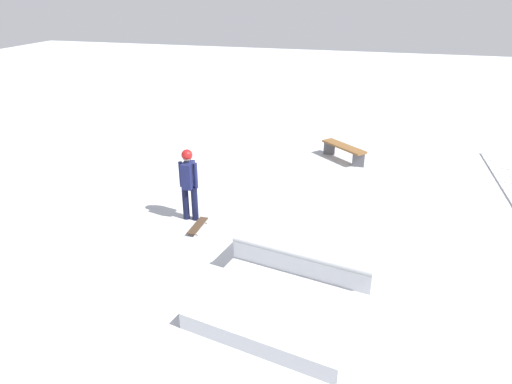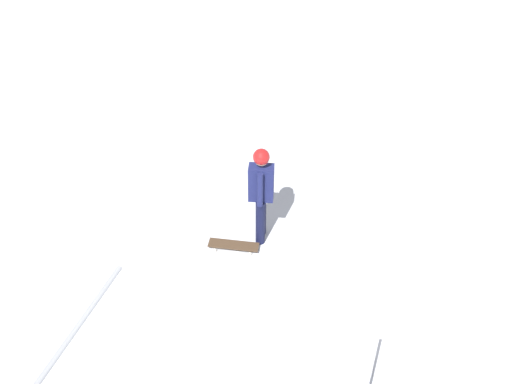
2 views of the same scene
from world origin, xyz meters
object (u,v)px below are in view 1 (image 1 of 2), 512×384
Objects in this scene: skater at (189,180)px; park_bench at (344,149)px; skate_ramp at (322,240)px; skateboard at (198,226)px.

skater is 5.80m from park_bench.
skate_ramp is 7.23× the size of skateboard.
skateboard is at bearing -27.54° from park_bench.
skateboard is 0.55× the size of park_bench.
skater is 2.15× the size of skateboard.
skate_ramp reaches higher than skateboard.
skater is at bearing -91.47° from skate_ramp.
skate_ramp is 2.85m from skateboard.
skate_ramp is at bearing 0.82° from park_bench.
skate_ramp is 3.96× the size of park_bench.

